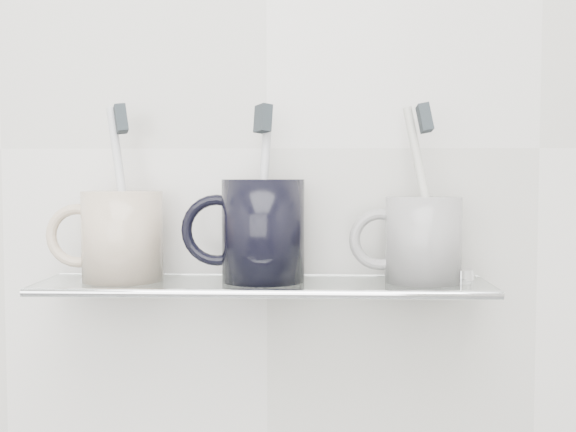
{
  "coord_description": "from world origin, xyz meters",
  "views": [
    {
      "loc": [
        0.06,
        0.24,
        1.22
      ],
      "look_at": [
        0.03,
        1.04,
        1.17
      ],
      "focal_mm": 45.0,
      "sensor_mm": 36.0,
      "label": 1
    }
  ],
  "objects_px": {
    "shelf_glass": "(263,285)",
    "mug_center": "(263,230)",
    "mug_right": "(423,240)",
    "mug_left": "(122,236)"
  },
  "relations": [
    {
      "from": "shelf_glass",
      "to": "mug_right",
      "type": "height_order",
      "value": "mug_right"
    },
    {
      "from": "mug_center",
      "to": "mug_left",
      "type": "bearing_deg",
      "value": -175.36
    },
    {
      "from": "mug_center",
      "to": "shelf_glass",
      "type": "bearing_deg",
      "value": -81.69
    },
    {
      "from": "shelf_glass",
      "to": "mug_left",
      "type": "height_order",
      "value": "mug_left"
    },
    {
      "from": "shelf_glass",
      "to": "mug_center",
      "type": "height_order",
      "value": "mug_center"
    },
    {
      "from": "mug_center",
      "to": "mug_right",
      "type": "relative_size",
      "value": 1.21
    },
    {
      "from": "mug_right",
      "to": "mug_left",
      "type": "bearing_deg",
      "value": -178.34
    },
    {
      "from": "mug_center",
      "to": "mug_right",
      "type": "distance_m",
      "value": 0.18
    },
    {
      "from": "mug_left",
      "to": "mug_right",
      "type": "height_order",
      "value": "mug_left"
    },
    {
      "from": "shelf_glass",
      "to": "mug_left",
      "type": "bearing_deg",
      "value": 178.2
    }
  ]
}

